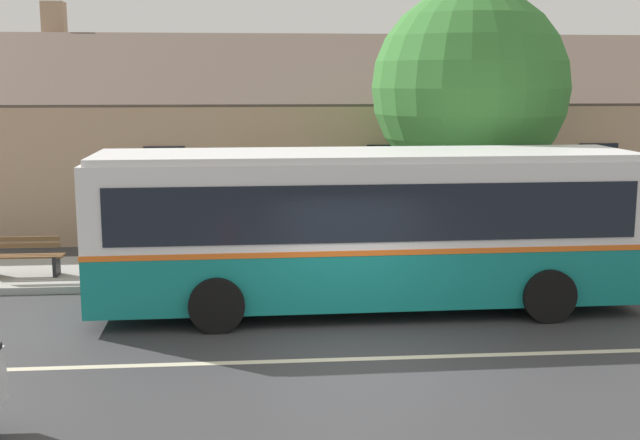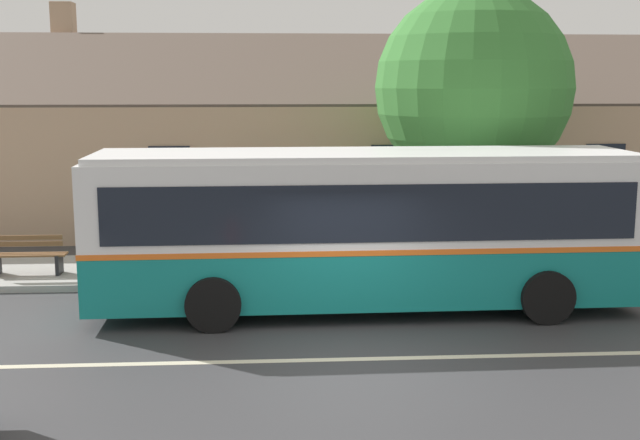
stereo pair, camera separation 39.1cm
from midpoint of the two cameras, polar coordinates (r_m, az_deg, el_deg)
The scene contains 8 objects.
ground_plane at distance 13.08m, azimuth 2.13°, elevation -9.85°, with size 300.00×300.00×0.00m, color #38383A.
sidewalk_far at distance 18.79m, azimuth -0.15°, elevation -3.47°, with size 60.00×3.00×0.15m, color #9E9E99.
lane_divider_stripe at distance 13.08m, azimuth 2.13°, elevation -9.83°, with size 60.00×0.16×0.01m, color beige.
community_building at distance 26.73m, azimuth -3.89°, elevation 4.67°, with size 26.22×10.14×6.95m.
transit_bus at distance 15.50m, azimuth 2.63°, elevation -0.36°, with size 10.53×2.88×3.08m.
bench_by_building at distance 18.85m, azimuth -20.89°, elevation -2.55°, with size 1.71×0.51×0.94m.
bench_down_street at distance 18.61m, azimuth -6.85°, elevation -2.14°, with size 1.53×0.51×0.94m.
street_tree_primary at distance 19.79m, azimuth 10.04°, elevation 9.22°, with size 4.74×4.74×6.61m.
Camera 1 is at (-1.76, -12.20, 4.42)m, focal length 45.00 mm.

